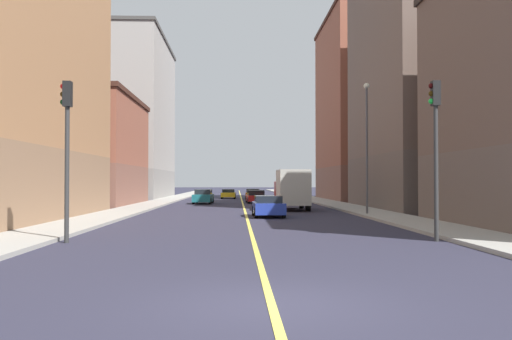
# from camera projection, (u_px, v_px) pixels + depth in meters

# --- Properties ---
(ground_plane) EXTENTS (400.00, 400.00, 0.00)m
(ground_plane) POSITION_uv_depth(u_px,v_px,m) (272.00, 305.00, 9.58)
(ground_plane) COLOR #29283A
(ground_plane) RESTS_ON ground
(sidewalk_left) EXTENTS (2.90, 168.00, 0.15)m
(sidewalk_left) POSITION_uv_depth(u_px,v_px,m) (321.00, 201.00, 58.84)
(sidewalk_left) COLOR #9E9B93
(sidewalk_left) RESTS_ON ground
(sidewalk_right) EXTENTS (2.90, 168.00, 0.15)m
(sidewalk_right) POSITION_uv_depth(u_px,v_px,m) (163.00, 201.00, 58.24)
(sidewalk_right) COLOR #9E9B93
(sidewalk_right) RESTS_ON ground
(lane_center_stripe) EXTENTS (0.16, 154.00, 0.01)m
(lane_center_stripe) POSITION_uv_depth(u_px,v_px,m) (242.00, 202.00, 58.54)
(lane_center_stripe) COLOR #E5D14C
(lane_center_stripe) RESTS_ON ground
(building_left_mid) EXTENTS (11.63, 17.47, 20.76)m
(building_left_mid) POSITION_uv_depth(u_px,v_px,m) (440.00, 78.00, 43.53)
(building_left_mid) COLOR brown
(building_left_mid) RESTS_ON ground
(building_left_far) EXTENTS (11.63, 17.85, 21.36)m
(building_left_far) POSITION_uv_depth(u_px,v_px,m) (374.00, 109.00, 64.52)
(building_left_far) COLOR brown
(building_left_far) RESTS_ON ground
(building_right_midblock) EXTENTS (11.63, 15.76, 9.91)m
(building_right_midblock) POSITION_uv_depth(u_px,v_px,m) (72.00, 151.00, 49.78)
(building_right_midblock) COLOR brown
(building_right_midblock) RESTS_ON ground
(building_right_distant) EXTENTS (11.63, 21.38, 20.73)m
(building_right_distant) POSITION_uv_depth(u_px,v_px,m) (122.00, 119.00, 71.74)
(building_right_distant) COLOR gray
(building_right_distant) RESTS_ON ground
(traffic_light_left_near) EXTENTS (0.40, 0.32, 5.80)m
(traffic_light_left_near) POSITION_uv_depth(u_px,v_px,m) (435.00, 137.00, 19.84)
(traffic_light_left_near) COLOR #2D2D2D
(traffic_light_left_near) RESTS_ON ground
(traffic_light_right_near) EXTENTS (0.40, 0.32, 5.70)m
(traffic_light_right_near) POSITION_uv_depth(u_px,v_px,m) (67.00, 137.00, 19.37)
(traffic_light_right_near) COLOR #2D2D2D
(traffic_light_right_near) RESTS_ON ground
(street_lamp_left_near) EXTENTS (0.36, 0.36, 8.23)m
(street_lamp_left_near) POSITION_uv_depth(u_px,v_px,m) (367.00, 136.00, 34.59)
(street_lamp_left_near) COLOR #4C4C51
(street_lamp_left_near) RESTS_ON ground
(car_orange) EXTENTS (1.94, 4.18, 1.27)m
(car_orange) POSITION_uv_depth(u_px,v_px,m) (253.00, 194.00, 68.08)
(car_orange) COLOR orange
(car_orange) RESTS_ON ground
(car_red) EXTENTS (2.03, 4.65, 1.30)m
(car_red) POSITION_uv_depth(u_px,v_px,m) (256.00, 197.00, 55.19)
(car_red) COLOR red
(car_red) RESTS_ON ground
(car_teal) EXTENTS (1.93, 4.62, 1.40)m
(car_teal) POSITION_uv_depth(u_px,v_px,m) (203.00, 197.00, 53.51)
(car_teal) COLOR #196670
(car_teal) RESTS_ON ground
(car_yellow) EXTENTS (1.88, 4.22, 1.19)m
(car_yellow) POSITION_uv_depth(u_px,v_px,m) (228.00, 194.00, 69.69)
(car_yellow) COLOR gold
(car_yellow) RESTS_ON ground
(car_blue) EXTENTS (1.91, 4.14, 1.29)m
(car_blue) POSITION_uv_depth(u_px,v_px,m) (268.00, 206.00, 33.55)
(car_blue) COLOR #23389E
(car_blue) RESTS_ON ground
(box_truck) EXTENTS (2.31, 6.51, 3.03)m
(box_truck) POSITION_uv_depth(u_px,v_px,m) (292.00, 189.00, 41.49)
(box_truck) COLOR maroon
(box_truck) RESTS_ON ground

